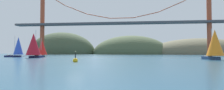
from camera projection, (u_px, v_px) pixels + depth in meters
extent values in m
plane|color=navy|center=(75.00, 67.00, 28.45)|extent=(360.00, 360.00, 0.00)
ellipsoid|color=#425138|center=(62.00, 54.00, 169.01)|extent=(58.67, 44.00, 38.28)
ellipsoid|color=#6B664C|center=(200.00, 54.00, 155.17)|extent=(85.23, 44.00, 25.85)
ellipsoid|color=#4C5B3D|center=(131.00, 54.00, 161.79)|extent=(64.53, 44.00, 31.35)
cylinder|color=#A34228|center=(42.00, 23.00, 129.85)|extent=(2.80, 2.80, 42.70)
cylinder|color=#A34228|center=(209.00, 20.00, 117.02)|extent=(2.80, 2.80, 42.70)
cube|color=#47474C|center=(121.00, 23.00, 123.40)|extent=(142.63, 6.00, 1.20)
cylinder|color=#A34228|center=(75.00, 9.00, 127.40)|extent=(15.42, 0.50, 6.77)
cylinder|color=#A34228|center=(98.00, 16.00, 125.41)|extent=(15.33, 0.50, 3.64)
cylinder|color=#A34228|center=(121.00, 18.00, 123.52)|extent=(15.23, 0.50, 0.50)
cylinder|color=#A34228|center=(146.00, 15.00, 121.74)|extent=(15.33, 0.50, 3.64)
cylinder|color=#A34228|center=(170.00, 7.00, 120.07)|extent=(15.42, 0.50, 6.77)
cube|color=#191E4C|center=(13.00, 56.00, 79.82)|extent=(6.35, 4.12, 0.72)
cube|color=beige|center=(10.00, 55.00, 79.49)|extent=(2.34, 1.98, 0.36)
cylinder|color=#B2B2B7|center=(15.00, 45.00, 80.17)|extent=(0.14, 0.14, 8.16)
cone|color=blue|center=(18.00, 46.00, 80.59)|extent=(5.10, 5.10, 7.34)
cube|color=black|center=(40.00, 56.00, 83.25)|extent=(2.74, 6.69, 0.56)
cube|color=beige|center=(40.00, 55.00, 82.09)|extent=(1.67, 2.26, 0.36)
cylinder|color=#B2B2B7|center=(41.00, 47.00, 84.04)|extent=(0.14, 0.14, 7.62)
cone|color=red|center=(42.00, 48.00, 85.45)|extent=(4.94, 4.94, 6.38)
cube|color=navy|center=(211.00, 58.00, 54.92)|extent=(3.08, 6.77, 0.84)
cube|color=beige|center=(208.00, 56.00, 56.11)|extent=(1.71, 2.33, 0.36)
cylinder|color=#B2B2B7|center=(212.00, 43.00, 54.42)|extent=(0.14, 0.14, 7.90)
cone|color=orange|center=(215.00, 43.00, 52.98)|extent=(5.37, 5.37, 7.20)
cube|color=#191E4C|center=(37.00, 57.00, 71.93)|extent=(2.19, 7.09, 0.71)
cube|color=beige|center=(38.00, 55.00, 73.21)|extent=(1.65, 2.28, 0.36)
cylinder|color=#B2B2B7|center=(36.00, 43.00, 71.40)|extent=(0.14, 0.14, 9.51)
cone|color=#B21423|center=(33.00, 44.00, 69.84)|extent=(5.20, 5.20, 7.89)
sphere|color=gold|center=(75.00, 61.00, 41.84)|extent=(1.10, 1.10, 1.10)
cylinder|color=black|center=(75.00, 56.00, 41.87)|extent=(0.20, 0.20, 1.60)
sphere|color=#F2EA99|center=(75.00, 52.00, 41.90)|extent=(0.24, 0.24, 0.24)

